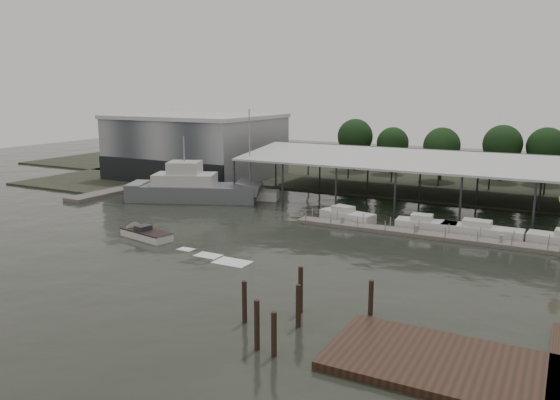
% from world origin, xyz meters
% --- Properties ---
extents(ground, '(200.00, 200.00, 0.00)m').
position_xyz_m(ground, '(0.00, 0.00, 0.00)').
color(ground, '#232820').
rests_on(ground, ground).
extents(land_strip_far, '(140.00, 30.00, 0.30)m').
position_xyz_m(land_strip_far, '(0.00, 42.00, 0.10)').
color(land_strip_far, '#363C2D').
rests_on(land_strip_far, ground).
extents(land_strip_west, '(20.00, 40.00, 0.30)m').
position_xyz_m(land_strip_west, '(-40.00, 30.00, 0.10)').
color(land_strip_west, '#363C2D').
rests_on(land_strip_west, ground).
extents(storage_warehouse, '(24.50, 20.50, 10.50)m').
position_xyz_m(storage_warehouse, '(-28.00, 29.94, 5.29)').
color(storage_warehouse, gray).
rests_on(storage_warehouse, ground).
extents(covered_boat_shed, '(58.24, 24.00, 6.96)m').
position_xyz_m(covered_boat_shed, '(17.00, 28.00, 6.13)').
color(covered_boat_shed, silver).
rests_on(covered_boat_shed, ground).
extents(trawler_dock, '(3.00, 18.00, 0.50)m').
position_xyz_m(trawler_dock, '(-30.00, 14.00, 0.25)').
color(trawler_dock, slate).
rests_on(trawler_dock, ground).
extents(floating_dock, '(28.00, 2.00, 1.40)m').
position_xyz_m(floating_dock, '(15.00, 10.00, 0.20)').
color(floating_dock, slate).
rests_on(floating_dock, ground).
extents(boardwalk_platform, '(15.00, 12.00, 0.50)m').
position_xyz_m(boardwalk_platform, '(24.55, -15.27, 0.20)').
color(boardwalk_platform, '#361F16').
rests_on(boardwalk_platform, ground).
extents(grey_trawler, '(18.21, 11.46, 8.84)m').
position_xyz_m(grey_trawler, '(-16.76, 13.90, 1.58)').
color(grey_trawler, '#55595F').
rests_on(grey_trawler, ground).
extents(white_sailboat, '(8.84, 5.27, 12.22)m').
position_xyz_m(white_sailboat, '(-11.09, 17.89, 0.65)').
color(white_sailboat, silver).
rests_on(white_sailboat, ground).
extents(speedboat_underway, '(17.49, 5.45, 2.00)m').
position_xyz_m(speedboat_underway, '(-9.91, -3.60, 0.39)').
color(speedboat_underway, silver).
rests_on(speedboat_underway, ground).
extents(moored_cruiser_0, '(6.65, 3.66, 1.70)m').
position_xyz_m(moored_cruiser_0, '(5.46, 12.64, 0.61)').
color(moored_cruiser_0, silver).
rests_on(moored_cruiser_0, ground).
extents(moored_cruiser_1, '(6.32, 2.63, 1.70)m').
position_xyz_m(moored_cruiser_1, '(14.28, 12.60, 0.61)').
color(moored_cruiser_1, silver).
rests_on(moored_cruiser_1, ground).
extents(moored_cruiser_2, '(7.88, 2.34, 1.70)m').
position_xyz_m(moored_cruiser_2, '(19.81, 12.65, 0.61)').
color(moored_cruiser_2, silver).
rests_on(moored_cruiser_2, ground).
extents(mooring_pilings, '(6.93, 8.31, 3.74)m').
position_xyz_m(mooring_pilings, '(12.75, -15.59, 1.08)').
color(mooring_pilings, '#332319').
rests_on(mooring_pilings, ground).
extents(horizon_tree_line, '(69.22, 10.37, 9.44)m').
position_xyz_m(horizon_tree_line, '(21.73, 47.86, 5.74)').
color(horizon_tree_line, black).
rests_on(horizon_tree_line, ground).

